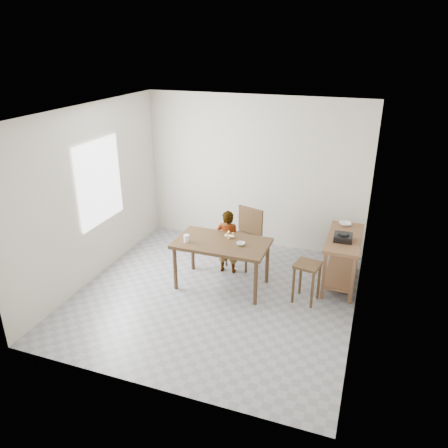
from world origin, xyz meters
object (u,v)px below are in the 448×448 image
(dining_table, at_px, (222,264))
(dining_chair, at_px, (243,239))
(prep_counter, at_px, (342,260))
(child, at_px, (228,242))
(stool, at_px, (306,282))

(dining_table, height_order, dining_chair, dining_chair)
(dining_table, height_order, prep_counter, prep_counter)
(prep_counter, height_order, dining_chair, dining_chair)
(dining_table, relative_size, child, 1.30)
(dining_table, height_order, child, child)
(dining_table, xyz_separation_m, dining_chair, (0.10, 0.77, 0.11))
(dining_table, height_order, stool, dining_table)
(prep_counter, xyz_separation_m, child, (-1.78, -0.24, 0.14))
(prep_counter, relative_size, stool, 1.97)
(dining_table, distance_m, stool, 1.30)
(child, xyz_separation_m, dining_chair, (0.16, 0.31, -0.06))
(child, relative_size, dining_chair, 1.11)
(dining_chair, distance_m, stool, 1.42)
(dining_table, relative_size, prep_counter, 1.17)
(dining_chair, bearing_deg, prep_counter, 14.60)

